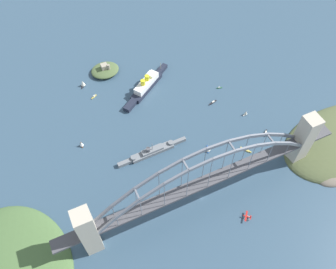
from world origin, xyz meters
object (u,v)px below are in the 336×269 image
seaplane_taxiing_near_bridge (247,217)px  fort_island_mid_harbor (105,70)px  small_boat_0 (81,144)px  ocean_liner (146,85)px  small_boat_4 (246,150)px  small_boat_5 (94,97)px  small_boat_6 (213,102)px  naval_cruiser (152,152)px  small_boat_8 (83,83)px  harbor_arch_bridge (205,181)px  small_boat_3 (219,88)px  small_boat_7 (266,133)px  small_boat_2 (208,148)px  small_boat_1 (246,113)px

seaplane_taxiing_near_bridge → fort_island_mid_harbor: bearing=103.1°
small_boat_0 → fort_island_mid_harbor: bearing=58.1°
ocean_liner → small_boat_4: 143.69m
small_boat_5 → seaplane_taxiing_near_bridge: bearing=-68.3°
fort_island_mid_harbor → small_boat_6: size_ratio=3.01×
ocean_liner → naval_cruiser: ocean_liner is taller
small_boat_8 → small_boat_4: bearing=-52.0°
harbor_arch_bridge → seaplane_taxiing_near_bridge: 56.73m
harbor_arch_bridge → small_boat_3: 155.33m
small_boat_7 → seaplane_taxiing_near_bridge: bearing=-134.2°
seaplane_taxiing_near_bridge → ocean_liner: bearing=95.8°
small_boat_4 → small_boat_6: 74.42m
naval_cruiser → small_boat_4: 101.36m
ocean_liner → small_boat_3: ocean_liner is taller
naval_cruiser → small_boat_8: naval_cruiser is taller
small_boat_2 → small_boat_3: 94.68m
small_boat_0 → seaplane_taxiing_near_bridge: bearing=-51.3°
small_boat_2 → ocean_liner: bearing=101.9°
small_boat_5 → small_boat_7: size_ratio=0.90×
small_boat_8 → seaplane_taxiing_near_bridge: bearing=-69.1°
harbor_arch_bridge → small_boat_1: (96.44, 71.81, -31.63)m
fort_island_mid_harbor → small_boat_1: fort_island_mid_harbor is taller
ocean_liner → small_boat_2: 115.41m
naval_cruiser → small_boat_4: naval_cruiser is taller
small_boat_5 → small_boat_1: bearing=-33.9°
small_boat_1 → small_boat_4: 49.82m
naval_cruiser → small_boat_4: size_ratio=6.91×
small_boat_3 → fort_island_mid_harbor: bearing=143.9°
fort_island_mid_harbor → small_boat_0: 115.23m
small_boat_3 → small_boat_4: size_ratio=0.61×
small_boat_4 → small_boat_7: 33.91m
small_boat_6 → small_boat_8: (-131.94, 92.96, 3.34)m
naval_cruiser → small_boat_7: size_ratio=9.13×
small_boat_0 → small_boat_4: (158.87, -80.51, -2.76)m
small_boat_1 → small_boat_8: bearing=141.4°
small_boat_7 → small_boat_8: bearing=136.0°
small_boat_0 → small_boat_3: bearing=3.7°
fort_island_mid_harbor → small_boat_3: (118.42, -86.38, -3.31)m
small_boat_1 → small_boat_7: size_ratio=0.79×
ocean_liner → small_boat_4: bearing=-64.8°
harbor_arch_bridge → naval_cruiser: bearing=108.9°
small_boat_3 → small_boat_7: bearing=-81.6°
naval_cruiser → small_boat_0: 77.36m
fort_island_mid_harbor → small_boat_6: fort_island_mid_harbor is taller
harbor_arch_bridge → small_boat_7: size_ratio=32.68×
harbor_arch_bridge → seaplane_taxiing_near_bridge: harbor_arch_bridge is taller
small_boat_4 → small_boat_8: small_boat_8 is taller
harbor_arch_bridge → small_boat_8: (-60.83, 197.18, -30.79)m
naval_cruiser → small_boat_2: 60.36m
fort_island_mid_harbor → small_boat_5: (-26.55, -34.82, -3.16)m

